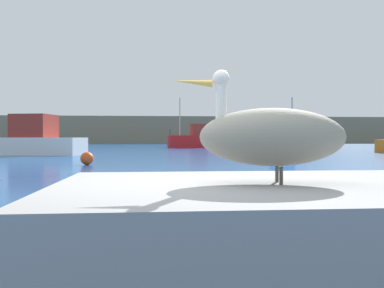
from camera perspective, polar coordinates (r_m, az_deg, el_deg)
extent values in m
plane|color=#194C93|center=(3.73, -5.68, -17.28)|extent=(260.00, 260.00, 0.00)
cube|color=#7F755B|center=(80.26, -5.02, 1.99)|extent=(140.00, 10.87, 5.18)
cube|color=gray|center=(3.38, 11.38, -12.27)|extent=(3.53, 2.32, 0.79)
ellipsoid|color=gray|center=(3.29, 11.43, 1.00)|extent=(1.25, 0.75, 0.47)
cylinder|color=white|center=(3.26, 4.21, 5.50)|extent=(0.09, 0.09, 0.37)
sphere|color=white|center=(3.29, 4.21, 9.42)|extent=(0.14, 0.14, 0.14)
cone|color=gold|center=(3.29, 0.07, 8.89)|extent=(0.34, 0.11, 0.09)
cylinder|color=#4C4742|center=(3.21, 12.73, -4.51)|extent=(0.03, 0.03, 0.14)
cylinder|color=#4C4742|center=(3.41, 12.14, -4.18)|extent=(0.03, 0.03, 0.14)
cube|color=blue|center=(34.17, 12.18, -0.16)|extent=(5.13, 2.77, 1.01)
cube|color=#1E6099|center=(34.45, 12.88, 2.05)|extent=(2.08, 1.57, 1.64)
cylinder|color=#B2B2B2|center=(35.03, 14.21, 3.62)|extent=(0.12, 0.12, 3.59)
cube|color=white|center=(28.41, -22.46, -0.29)|extent=(7.61, 4.00, 1.15)
cube|color=maroon|center=(28.21, -21.77, 2.42)|extent=(2.83, 2.67, 1.52)
cube|color=red|center=(44.90, 0.59, 0.37)|extent=(6.50, 2.80, 1.38)
cube|color=maroon|center=(44.98, 0.95, 2.08)|extent=(1.93, 1.73, 1.31)
cylinder|color=#B2B2B2|center=(44.52, -1.77, 3.98)|extent=(0.12, 0.12, 4.23)
cylinder|color=#3F382D|center=(44.23, -3.20, 1.70)|extent=(0.10, 0.10, 0.70)
sphere|color=#E54C19|center=(17.28, -14.90, -2.03)|extent=(0.55, 0.55, 0.55)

